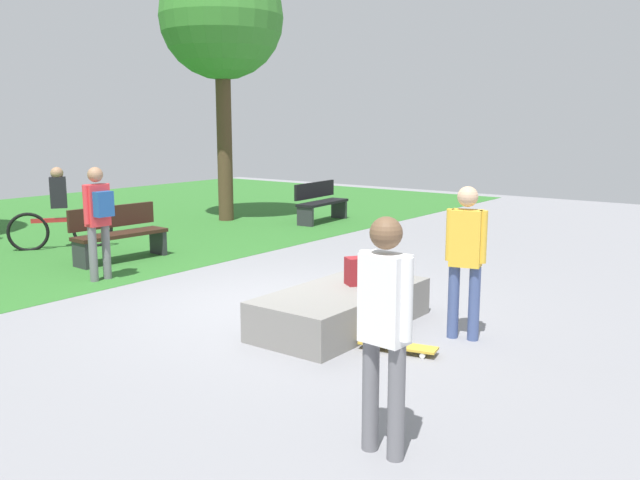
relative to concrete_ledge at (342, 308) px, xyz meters
The scene contains 11 objects.
ground_plane 1.24m from the concrete_ledge, 80.45° to the left, with size 28.00×28.00×0.00m, color gray.
concrete_ledge is the anchor object (origin of this frame).
backpack_on_ledge 0.49m from the concrete_ledge, ahead, with size 0.28×0.20×0.32m, color maroon.
skater_performing_trick 1.54m from the concrete_ledge, 71.10° to the right, with size 0.27×0.42×1.64m.
skater_watching 3.06m from the concrete_ledge, 139.26° to the right, with size 0.22×0.43×1.69m.
skateboard_by_ledge 1.02m from the concrete_ledge, 110.30° to the right, with size 0.37×0.82×0.08m.
park_bench_center_lawn 5.16m from the concrete_ledge, 81.52° to the left, with size 1.63×0.57×0.91m.
park_bench_near_path 8.02m from the concrete_ledge, 38.77° to the left, with size 1.63×0.61×0.91m.
tree_leaning_ash 9.66m from the concrete_ledge, 53.51° to the left, with size 2.78×2.78×5.99m.
pedestrian_with_backpack 4.18m from the concrete_ledge, 93.92° to the left, with size 0.43×0.35×1.66m.
cyclist_on_bicycle 6.88m from the concrete_ledge, 83.47° to the left, with size 1.54×1.07×1.52m.
Camera 1 is at (-6.22, -5.44, 2.32)m, focal length 37.76 mm.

